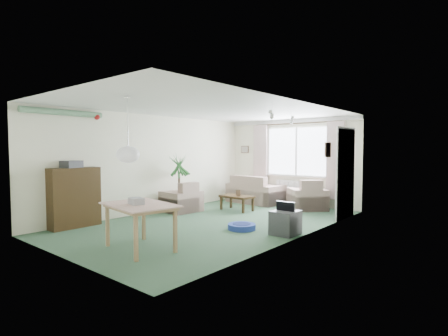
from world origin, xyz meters
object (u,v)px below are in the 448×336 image
Objects in this scene: sofa at (255,189)px; houseplant at (179,182)px; coffee_table at (237,203)px; dining_table at (140,227)px; armchair_left at (181,197)px; bookshelf at (75,198)px; tv_cube at (285,223)px; armchair_corner at (307,194)px; pet_bed at (242,227)px.

sofa is 1.11× the size of houseplant.
coffee_table is 0.76× the size of dining_table.
armchair_left is 0.70× the size of bookshelf.
coffee_table is (0.98, 1.01, -0.18)m from armchair_left.
tv_cube is (3.30, -0.43, -0.50)m from houseplant.
houseplant is at bearing -138.04° from coffee_table.
armchair_corner is 1.04× the size of coffee_table.
armchair_left is 0.36m from houseplant.
bookshelf is at bearing 83.20° from sofa.
sofa is 1.91× the size of armchair_left.
houseplant is (-0.74, -2.30, 0.32)m from sofa.
tv_cube is (3.54, 2.18, -0.38)m from bookshelf.
sofa is 2.44m from houseplant.
armchair_corner reaches higher than pet_bed.
coffee_table is at bearing 104.53° from dining_table.
armchair_corner is at bearing 91.23° from pet_bed.
dining_table reaches higher than pet_bed.
sofa is 3.75m from tv_cube.
pet_bed is (1.36, -1.60, -0.14)m from coffee_table.
armchair_corner is 3.31m from houseplant.
sofa is at bearing 120.34° from pet_bed.
armchair_left is (-0.63, -2.33, -0.03)m from sofa.
houseplant is at bearing -100.51° from armchair_left.
houseplant reaches higher than bookshelf.
houseplant reaches higher than tv_cube.
pet_bed is at bearing 46.88° from armchair_corner.
houseplant is at bearing 127.00° from dining_table.
armchair_left is at bearing 79.20° from sofa.
armchair_corner is 1.05× the size of armchair_left.
armchair_left is at bearing 125.86° from dining_table.
dining_table is at bearing 109.03° from sofa.
armchair_left is (-2.28, -2.30, -0.02)m from armchair_corner.
houseplant is at bearing 165.80° from pet_bed.
tv_cube is at bearing 137.67° from sofa.
pet_bed is (0.06, -2.90, -0.34)m from armchair_corner.
pet_bed is (1.71, -2.92, -0.35)m from sofa.
dining_table is at bearing -119.30° from tv_cube.
bookshelf is at bearing 177.31° from dining_table.
coffee_table is at bearing 109.21° from sofa.
pet_bed is at bearing -49.58° from coffee_table.
bookshelf is (-0.34, -2.58, 0.22)m from armchair_left.
armchair_left is 1.42m from coffee_table.
armchair_corner is (1.65, -0.02, -0.01)m from sofa.
pet_bed is (2.45, -0.62, -0.67)m from houseplant.
coffee_table is at bearing 140.57° from armchair_left.
tv_cube is (2.57, -2.73, -0.18)m from sofa.
armchair_corner is at bearing 61.85° from bookshelf.
bookshelf is 2.62m from houseplant.
armchair_corner is 5.00m from dining_table.
tv_cube is at bearing 64.40° from armchair_corner.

